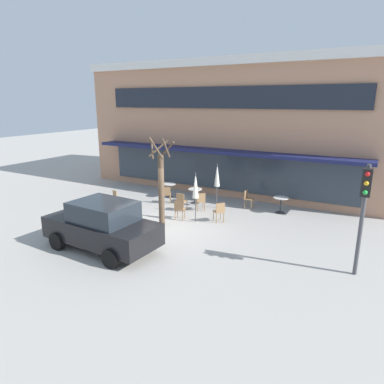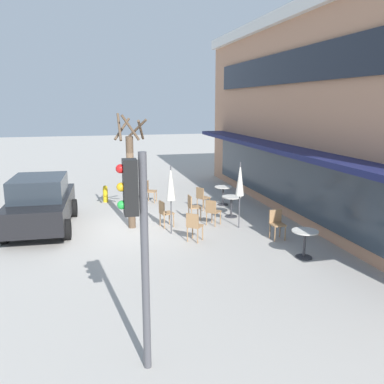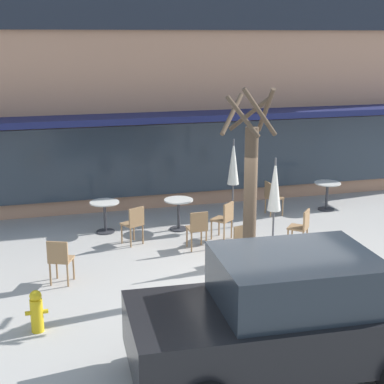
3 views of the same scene
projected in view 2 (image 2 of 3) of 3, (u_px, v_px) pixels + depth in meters
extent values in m
plane|color=#ADA8A0|center=(120.00, 229.00, 13.37)|extent=(80.00, 80.00, 0.00)
cube|color=silver|center=(294.00, 9.00, 13.26)|extent=(17.67, 0.24, 0.44)
cube|color=#191E4C|center=(275.00, 147.00, 14.13)|extent=(15.02, 1.10, 0.16)
cube|color=#1E232D|center=(292.00, 67.00, 13.66)|extent=(14.14, 0.10, 1.10)
cube|color=#2D3842|center=(287.00, 180.00, 14.50)|extent=(14.14, 0.10, 1.90)
cylinder|color=#333338|center=(304.00, 257.00, 10.90)|extent=(0.44, 0.44, 0.03)
cylinder|color=#333338|center=(304.00, 244.00, 10.82)|extent=(0.07, 0.07, 0.70)
cylinder|color=silver|center=(305.00, 231.00, 10.74)|extent=(0.70, 0.70, 0.03)
cylinder|color=#333338|center=(223.00, 205.00, 16.52)|extent=(0.44, 0.44, 0.03)
cylinder|color=#333338|center=(223.00, 196.00, 16.44)|extent=(0.07, 0.07, 0.70)
cylinder|color=silver|center=(223.00, 187.00, 16.37)|extent=(0.70, 0.70, 0.03)
cylinder|color=#333338|center=(231.00, 216.00, 14.80)|extent=(0.44, 0.44, 0.03)
cylinder|color=#333338|center=(231.00, 207.00, 14.72)|extent=(0.07, 0.07, 0.70)
cylinder|color=silver|center=(231.00, 197.00, 14.65)|extent=(0.70, 0.70, 0.03)
cylinder|color=#4C4C51|center=(171.00, 200.00, 12.66)|extent=(0.04, 0.04, 2.20)
cone|color=silver|center=(171.00, 183.00, 12.54)|extent=(0.28, 0.28, 1.10)
cylinder|color=#4C4C51|center=(240.00, 195.00, 13.28)|extent=(0.04, 0.04, 2.20)
cone|color=silver|center=(240.00, 179.00, 13.16)|extent=(0.28, 0.28, 1.10)
cylinder|color=#9E754C|center=(193.00, 231.00, 12.41)|extent=(0.04, 0.04, 0.45)
cylinder|color=#9E754C|center=(203.00, 233.00, 12.26)|extent=(0.04, 0.04, 0.45)
cylinder|color=#9E754C|center=(187.00, 234.00, 12.11)|extent=(0.04, 0.04, 0.45)
cylinder|color=#9E754C|center=(198.00, 236.00, 11.96)|extent=(0.04, 0.04, 0.45)
cube|color=#9E754C|center=(195.00, 226.00, 12.13)|extent=(0.56, 0.56, 0.04)
cube|color=#9E754C|center=(192.00, 220.00, 11.93)|extent=(0.29, 0.33, 0.40)
cylinder|color=#9E754C|center=(212.00, 216.00, 14.02)|extent=(0.04, 0.04, 0.45)
cylinder|color=#9E754C|center=(220.00, 218.00, 13.83)|extent=(0.04, 0.04, 0.45)
cylinder|color=#9E754C|center=(207.00, 219.00, 13.75)|extent=(0.04, 0.04, 0.45)
cylinder|color=#9E754C|center=(215.00, 220.00, 13.56)|extent=(0.04, 0.04, 0.45)
cube|color=#9E754C|center=(214.00, 211.00, 13.74)|extent=(0.56, 0.56, 0.04)
cube|color=#9E754C|center=(211.00, 206.00, 13.54)|extent=(0.33, 0.29, 0.40)
cylinder|color=#9E754C|center=(204.00, 202.00, 16.02)|extent=(0.04, 0.04, 0.45)
cylinder|color=#9E754C|center=(210.00, 204.00, 15.77)|extent=(0.04, 0.04, 0.45)
cylinder|color=#9E754C|center=(197.00, 204.00, 15.80)|extent=(0.04, 0.04, 0.45)
cylinder|color=#9E754C|center=(203.00, 205.00, 15.55)|extent=(0.04, 0.04, 0.45)
cube|color=#9E754C|center=(203.00, 198.00, 15.73)|extent=(0.54, 0.54, 0.04)
cube|color=#9E754C|center=(200.00, 193.00, 15.57)|extent=(0.38, 0.22, 0.40)
cylinder|color=#9E754C|center=(285.00, 234.00, 12.19)|extent=(0.04, 0.04, 0.45)
cylinder|color=#9E754C|center=(275.00, 235.00, 12.10)|extent=(0.04, 0.04, 0.45)
cylinder|color=#9E754C|center=(280.00, 230.00, 12.51)|extent=(0.04, 0.04, 0.45)
cylinder|color=#9E754C|center=(270.00, 231.00, 12.42)|extent=(0.04, 0.04, 0.45)
cube|color=#9E754C|center=(278.00, 225.00, 12.25)|extent=(0.41, 0.41, 0.04)
cube|color=#9E754C|center=(275.00, 216.00, 12.38)|extent=(0.05, 0.40, 0.40)
cylinder|color=#9E754C|center=(198.00, 212.00, 14.58)|extent=(0.04, 0.04, 0.45)
cylinder|color=#9E754C|center=(201.00, 215.00, 14.26)|extent=(0.04, 0.04, 0.45)
cylinder|color=#9E754C|center=(189.00, 213.00, 14.49)|extent=(0.04, 0.04, 0.45)
cylinder|color=#9E754C|center=(191.00, 215.00, 14.17)|extent=(0.04, 0.04, 0.45)
cube|color=#9E754C|center=(195.00, 207.00, 14.32)|extent=(0.41, 0.41, 0.04)
cube|color=#9E754C|center=(190.00, 201.00, 14.23)|extent=(0.40, 0.06, 0.40)
cylinder|color=#9E754C|center=(156.00, 196.00, 17.07)|extent=(0.04, 0.04, 0.45)
cylinder|color=#9E754C|center=(154.00, 198.00, 16.75)|extent=(0.04, 0.04, 0.45)
cylinder|color=#9E754C|center=(148.00, 196.00, 17.13)|extent=(0.04, 0.04, 0.45)
cylinder|color=#9E754C|center=(146.00, 198.00, 16.80)|extent=(0.04, 0.04, 0.45)
cube|color=#9E754C|center=(151.00, 191.00, 16.88)|extent=(0.53, 0.53, 0.04)
cube|color=#9E754C|center=(147.00, 186.00, 16.86)|extent=(0.38, 0.19, 0.40)
cylinder|color=#9E754C|center=(169.00, 218.00, 13.81)|extent=(0.04, 0.04, 0.45)
cylinder|color=#9E754C|center=(174.00, 221.00, 13.52)|extent=(0.04, 0.04, 0.45)
cylinder|color=#9E754C|center=(160.00, 219.00, 13.66)|extent=(0.04, 0.04, 0.45)
cylinder|color=#9E754C|center=(164.00, 222.00, 13.37)|extent=(0.04, 0.04, 0.45)
cube|color=#9E754C|center=(167.00, 213.00, 13.54)|extent=(0.48, 0.48, 0.04)
cube|color=#9E754C|center=(162.00, 207.00, 13.41)|extent=(0.40, 0.13, 0.40)
cube|color=black|center=(41.00, 208.00, 13.28)|extent=(4.28, 2.00, 0.76)
cube|color=#232B33|center=(39.00, 187.00, 12.98)|extent=(2.17, 1.70, 0.68)
cylinder|color=black|center=(21.00, 211.00, 14.43)|extent=(0.65, 0.25, 0.64)
cylinder|color=black|center=(74.00, 208.00, 14.78)|extent=(0.65, 0.25, 0.64)
cylinder|color=black|center=(3.00, 233.00, 11.94)|extent=(0.65, 0.25, 0.64)
cylinder|color=black|center=(67.00, 229.00, 12.29)|extent=(0.65, 0.25, 0.64)
cylinder|color=brown|center=(131.00, 183.00, 13.22)|extent=(0.24, 0.24, 3.02)
cylinder|color=brown|center=(130.00, 128.00, 12.59)|extent=(0.12, 0.59, 0.82)
cylinder|color=brown|center=(141.00, 130.00, 12.83)|extent=(0.79, 0.31, 0.67)
cylinder|color=brown|center=(137.00, 129.00, 13.18)|extent=(0.64, 0.65, 0.68)
cylinder|color=brown|center=(122.00, 129.00, 13.04)|extent=(0.49, 0.60, 0.70)
cylinder|color=brown|center=(119.00, 127.00, 12.75)|extent=(0.67, 0.11, 0.85)
cylinder|color=#47474C|center=(145.00, 266.00, 6.03)|extent=(0.12, 0.12, 3.40)
cube|color=black|center=(130.00, 187.00, 5.73)|extent=(0.26, 0.20, 0.80)
sphere|color=red|center=(120.00, 169.00, 5.64)|extent=(0.13, 0.13, 0.13)
sphere|color=gold|center=(121.00, 187.00, 5.70)|extent=(0.13, 0.13, 0.13)
sphere|color=green|center=(122.00, 205.00, 5.76)|extent=(0.13, 0.13, 0.13)
cylinder|color=gold|center=(105.00, 196.00, 16.96)|extent=(0.20, 0.20, 0.55)
sphere|color=gold|center=(105.00, 188.00, 16.89)|extent=(0.19, 0.19, 0.19)
cylinder|color=gold|center=(105.00, 194.00, 17.07)|extent=(0.10, 0.07, 0.07)
cylinder|color=gold|center=(106.00, 195.00, 16.82)|extent=(0.10, 0.07, 0.07)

